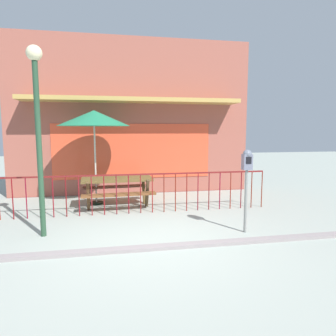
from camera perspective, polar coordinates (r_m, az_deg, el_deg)
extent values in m
plane|color=#9CA59B|center=(5.63, -3.25, -13.68)|extent=(40.00, 40.00, 0.00)
cube|color=brown|center=(9.98, -6.56, -4.47)|extent=(7.52, 0.54, 0.01)
cube|color=#9D5245|center=(9.79, -6.76, 9.49)|extent=(7.52, 0.50, 4.82)
cube|color=#E54C2D|center=(9.54, -6.56, 3.18)|extent=(4.89, 0.02, 1.70)
cube|color=tan|center=(9.18, -6.53, 12.62)|extent=(6.39, 0.79, 0.12)
cube|color=maroon|center=(7.27, -5.24, -1.21)|extent=(6.32, 0.04, 0.04)
cylinder|color=maroon|center=(7.65, -27.24, -5.17)|extent=(0.02, 0.02, 0.95)
cylinder|color=maroon|center=(7.57, -25.15, -5.17)|extent=(0.02, 0.02, 0.95)
cylinder|color=maroon|center=(7.50, -23.02, -5.17)|extent=(0.02, 0.02, 0.95)
cylinder|color=maroon|center=(7.45, -20.85, -5.16)|extent=(0.02, 0.02, 0.95)
cylinder|color=maroon|center=(7.40, -18.66, -5.14)|extent=(0.02, 0.02, 0.95)
cylinder|color=maroon|center=(7.36, -16.44, -5.12)|extent=(0.02, 0.02, 0.95)
cylinder|color=maroon|center=(7.34, -14.20, -5.08)|extent=(0.02, 0.02, 0.95)
cylinder|color=maroon|center=(7.32, -11.95, -5.04)|extent=(0.02, 0.02, 0.95)
cylinder|color=maroon|center=(7.32, -9.69, -4.99)|extent=(0.02, 0.02, 0.95)
cylinder|color=maroon|center=(7.33, -7.44, -4.94)|extent=(0.02, 0.02, 0.95)
cylinder|color=maroon|center=(7.35, -5.19, -4.87)|extent=(0.02, 0.02, 0.95)
cylinder|color=maroon|center=(7.38, -2.97, -4.80)|extent=(0.02, 0.02, 0.95)
cylinder|color=maroon|center=(7.42, -0.76, -4.72)|extent=(0.02, 0.02, 0.95)
cylinder|color=maroon|center=(7.48, 1.42, -4.64)|extent=(0.02, 0.02, 0.95)
cylinder|color=maroon|center=(7.54, 3.56, -4.55)|extent=(0.02, 0.02, 0.95)
cylinder|color=maroon|center=(7.61, 5.66, -4.46)|extent=(0.02, 0.02, 0.95)
cylinder|color=maroon|center=(7.70, 7.72, -4.36)|extent=(0.02, 0.02, 0.95)
cylinder|color=maroon|center=(7.79, 9.74, -4.26)|extent=(0.02, 0.02, 0.95)
cylinder|color=maroon|center=(7.89, 11.70, -4.16)|extent=(0.02, 0.02, 0.95)
cylinder|color=maroon|center=(8.01, 13.61, -4.05)|extent=(0.02, 0.02, 0.95)
cylinder|color=maroon|center=(8.13, 15.46, -3.95)|extent=(0.02, 0.02, 0.95)
cylinder|color=maroon|center=(8.25, 17.26, -3.84)|extent=(0.02, 0.02, 0.95)
cube|color=brown|center=(7.98, -9.55, -2.06)|extent=(1.84, 0.86, 0.07)
cube|color=brown|center=(7.49, -9.20, -4.98)|extent=(1.81, 0.36, 0.05)
cube|color=brown|center=(8.57, -9.78, -3.46)|extent=(1.81, 0.36, 0.05)
cube|color=brown|center=(7.75, -14.81, -5.24)|extent=(0.09, 0.35, 0.78)
cube|color=brown|center=(8.30, -14.74, -4.43)|extent=(0.09, 0.35, 0.78)
cube|color=#4C3C26|center=(7.86, -3.95, -4.86)|extent=(0.09, 0.35, 0.78)
cube|color=#4F3C1E|center=(8.40, -4.60, -4.08)|extent=(0.09, 0.35, 0.78)
cylinder|color=black|center=(8.56, -13.32, -6.41)|extent=(0.36, 0.36, 0.05)
cylinder|color=beige|center=(8.36, -13.56, 1.70)|extent=(0.04, 0.04, 2.47)
cone|color=#1E7A53|center=(8.33, -13.77, 9.11)|extent=(1.92, 1.92, 0.41)
cylinder|color=gray|center=(6.12, 14.44, -6.10)|extent=(0.06, 0.06, 1.25)
cube|color=slate|center=(6.00, 14.67, 1.13)|extent=(0.18, 0.14, 0.30)
sphere|color=slate|center=(5.98, 14.72, 2.56)|extent=(0.17, 0.17, 0.17)
cube|color=black|center=(5.93, 14.99, 1.40)|extent=(0.11, 0.01, 0.13)
cylinder|color=#26462F|center=(6.05, -23.09, 2.95)|extent=(0.10, 0.10, 3.24)
sphere|color=beige|center=(6.19, -23.92, 19.21)|extent=(0.28, 0.28, 0.28)
cube|color=gray|center=(5.31, -2.75, -15.02)|extent=(10.53, 0.20, 0.11)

